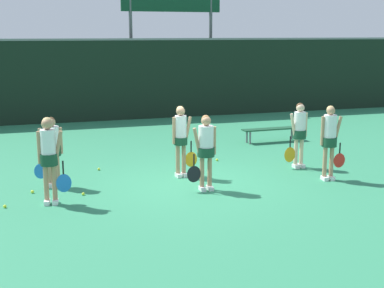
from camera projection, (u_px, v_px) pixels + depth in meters
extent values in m
plane|color=#2D7F56|center=(194.00, 183.00, 12.54)|extent=(140.00, 140.00, 0.00)
cube|color=black|center=(119.00, 81.00, 21.30)|extent=(60.00, 0.06, 3.17)
cube|color=slate|center=(118.00, 39.00, 20.97)|extent=(60.00, 0.08, 0.08)
cylinder|color=#515156|center=(131.00, 49.00, 22.19)|extent=(0.14, 0.14, 5.56)
cylinder|color=#515156|center=(210.00, 49.00, 23.23)|extent=(0.14, 0.14, 5.56)
cube|color=#19472D|center=(272.00, 129.00, 17.22)|extent=(1.98, 0.40, 0.04)
cylinder|color=slate|center=(292.00, 133.00, 17.64)|extent=(0.06, 0.06, 0.40)
cylinder|color=slate|center=(295.00, 135.00, 17.41)|extent=(0.06, 0.06, 0.40)
cylinder|color=slate|center=(247.00, 136.00, 17.13)|extent=(0.06, 0.06, 0.40)
cylinder|color=slate|center=(250.00, 138.00, 16.90)|extent=(0.06, 0.06, 0.40)
cylinder|color=tan|center=(55.00, 184.00, 10.97)|extent=(0.10, 0.10, 0.86)
cylinder|color=tan|center=(46.00, 184.00, 10.95)|extent=(0.10, 0.10, 0.86)
cube|color=white|center=(55.00, 202.00, 11.02)|extent=(0.14, 0.25, 0.09)
cube|color=white|center=(47.00, 202.00, 11.00)|extent=(0.14, 0.25, 0.09)
cylinder|color=#16422B|center=(49.00, 159.00, 10.85)|extent=(0.35, 0.35, 0.24)
cylinder|color=white|center=(48.00, 147.00, 10.80)|extent=(0.30, 0.30, 0.70)
sphere|color=tan|center=(47.00, 124.00, 10.70)|extent=(0.23, 0.23, 0.23)
sphere|color=#D8B772|center=(47.00, 122.00, 10.72)|extent=(0.21, 0.21, 0.21)
cylinder|color=tan|center=(58.00, 147.00, 10.83)|extent=(0.22, 0.11, 0.67)
cylinder|color=tan|center=(39.00, 147.00, 10.77)|extent=(0.08, 0.08, 0.67)
cylinder|color=black|center=(63.00, 167.00, 10.91)|extent=(0.03, 0.03, 0.28)
ellipsoid|color=blue|center=(64.00, 183.00, 10.98)|extent=(0.31, 0.03, 0.39)
cylinder|color=tan|center=(210.00, 172.00, 11.95)|extent=(0.10, 0.10, 0.81)
cylinder|color=tan|center=(202.00, 173.00, 11.90)|extent=(0.10, 0.10, 0.81)
cube|color=white|center=(210.00, 188.00, 12.00)|extent=(0.11, 0.24, 0.09)
cube|color=white|center=(202.00, 189.00, 11.94)|extent=(0.11, 0.24, 0.09)
cylinder|color=#16422B|center=(206.00, 152.00, 11.83)|extent=(0.39, 0.39, 0.21)
cylinder|color=white|center=(206.00, 140.00, 11.78)|extent=(0.33, 0.33, 0.66)
sphere|color=tan|center=(206.00, 121.00, 11.69)|extent=(0.22, 0.22, 0.22)
sphere|color=olive|center=(206.00, 120.00, 11.70)|extent=(0.20, 0.20, 0.20)
cylinder|color=tan|center=(197.00, 142.00, 11.71)|extent=(0.21, 0.08, 0.63)
cylinder|color=tan|center=(214.00, 141.00, 11.84)|extent=(0.08, 0.08, 0.62)
cylinder|color=black|center=(194.00, 160.00, 11.75)|extent=(0.03, 0.03, 0.27)
ellipsoid|color=black|center=(194.00, 174.00, 11.82)|extent=(0.32, 0.03, 0.38)
cylinder|color=tan|center=(331.00, 162.00, 12.78)|extent=(0.10, 0.10, 0.85)
cylinder|color=tan|center=(325.00, 163.00, 12.75)|extent=(0.10, 0.10, 0.85)
cube|color=white|center=(331.00, 178.00, 12.83)|extent=(0.14, 0.25, 0.09)
cube|color=white|center=(324.00, 178.00, 12.80)|extent=(0.14, 0.25, 0.09)
cylinder|color=#16422B|center=(329.00, 142.00, 12.66)|extent=(0.36, 0.36, 0.22)
cylinder|color=white|center=(330.00, 130.00, 12.60)|extent=(0.31, 0.31, 0.72)
sphere|color=tan|center=(331.00, 111.00, 12.51)|extent=(0.20, 0.20, 0.20)
sphere|color=#D8B772|center=(331.00, 110.00, 12.52)|extent=(0.19, 0.19, 0.19)
cylinder|color=tan|center=(337.00, 130.00, 12.64)|extent=(0.22, 0.10, 0.69)
cylinder|color=tan|center=(322.00, 131.00, 12.57)|extent=(0.08, 0.08, 0.68)
cylinder|color=black|center=(340.00, 148.00, 12.72)|extent=(0.03, 0.03, 0.26)
ellipsoid|color=red|center=(339.00, 160.00, 12.78)|extent=(0.31, 0.03, 0.35)
cylinder|color=tan|center=(58.00, 170.00, 12.22)|extent=(0.10, 0.10, 0.77)
cylinder|color=tan|center=(50.00, 170.00, 12.19)|extent=(0.10, 0.10, 0.77)
cube|color=white|center=(58.00, 185.00, 12.26)|extent=(0.14, 0.25, 0.09)
cube|color=white|center=(50.00, 185.00, 12.23)|extent=(0.14, 0.25, 0.09)
cylinder|color=#16422B|center=(53.00, 150.00, 12.11)|extent=(0.37, 0.37, 0.24)
cylinder|color=white|center=(52.00, 140.00, 12.06)|extent=(0.33, 0.33, 0.63)
sphere|color=tan|center=(51.00, 122.00, 11.98)|extent=(0.20, 0.20, 0.20)
sphere|color=#4C331E|center=(51.00, 121.00, 11.99)|extent=(0.18, 0.18, 0.18)
cylinder|color=tan|center=(43.00, 141.00, 12.03)|extent=(0.21, 0.10, 0.61)
cylinder|color=tan|center=(61.00, 141.00, 12.10)|extent=(0.08, 0.08, 0.60)
cylinder|color=black|center=(40.00, 158.00, 12.07)|extent=(0.03, 0.03, 0.26)
ellipsoid|color=blue|center=(41.00, 171.00, 12.14)|extent=(0.29, 0.03, 0.35)
cylinder|color=tan|center=(184.00, 160.00, 13.08)|extent=(0.10, 0.10, 0.83)
cylinder|color=tan|center=(178.00, 160.00, 13.03)|extent=(0.10, 0.10, 0.83)
cube|color=white|center=(184.00, 175.00, 13.13)|extent=(0.12, 0.24, 0.09)
cube|color=white|center=(178.00, 175.00, 13.08)|extent=(0.12, 0.24, 0.09)
cylinder|color=#16422B|center=(181.00, 141.00, 12.96)|extent=(0.33, 0.33, 0.19)
cylinder|color=white|center=(181.00, 130.00, 12.90)|extent=(0.28, 0.28, 0.68)
sphere|color=tan|center=(181.00, 111.00, 12.81)|extent=(0.21, 0.21, 0.21)
sphere|color=#D8B772|center=(180.00, 110.00, 12.82)|extent=(0.20, 0.20, 0.20)
cylinder|color=tan|center=(188.00, 130.00, 12.96)|extent=(0.21, 0.09, 0.65)
cylinder|color=tan|center=(174.00, 131.00, 12.84)|extent=(0.08, 0.08, 0.65)
cylinder|color=black|center=(191.00, 146.00, 13.06)|extent=(0.03, 0.03, 0.27)
ellipsoid|color=orange|center=(191.00, 159.00, 13.12)|extent=(0.31, 0.03, 0.38)
cylinder|color=beige|center=(301.00, 152.00, 13.97)|extent=(0.10, 0.10, 0.81)
cylinder|color=beige|center=(296.00, 153.00, 13.91)|extent=(0.10, 0.10, 0.81)
cube|color=white|center=(301.00, 166.00, 14.01)|extent=(0.12, 0.24, 0.09)
cube|color=white|center=(296.00, 166.00, 13.96)|extent=(0.12, 0.24, 0.09)
cylinder|color=#16422B|center=(299.00, 134.00, 13.84)|extent=(0.35, 0.35, 0.22)
cylinder|color=white|center=(300.00, 125.00, 13.79)|extent=(0.30, 0.30, 0.66)
sphere|color=beige|center=(300.00, 108.00, 13.70)|extent=(0.21, 0.21, 0.21)
sphere|color=#4C331E|center=(300.00, 107.00, 13.71)|extent=(0.20, 0.20, 0.20)
cylinder|color=beige|center=(293.00, 126.00, 13.73)|extent=(0.21, 0.08, 0.63)
cylinder|color=beige|center=(306.00, 125.00, 13.85)|extent=(0.08, 0.08, 0.63)
cylinder|color=black|center=(290.00, 142.00, 13.77)|extent=(0.03, 0.03, 0.29)
ellipsoid|color=orange|center=(290.00, 155.00, 13.84)|extent=(0.31, 0.03, 0.40)
sphere|color=#CCE033|center=(32.00, 192.00, 11.75)|extent=(0.07, 0.07, 0.07)
sphere|color=#CCE033|center=(5.00, 206.00, 10.77)|extent=(0.07, 0.07, 0.07)
sphere|color=#CCE033|center=(83.00, 194.00, 11.61)|extent=(0.06, 0.06, 0.06)
sphere|color=#CCE033|center=(217.00, 160.00, 14.72)|extent=(0.07, 0.07, 0.07)
sphere|color=#CCE033|center=(99.00, 169.00, 13.71)|extent=(0.07, 0.07, 0.07)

